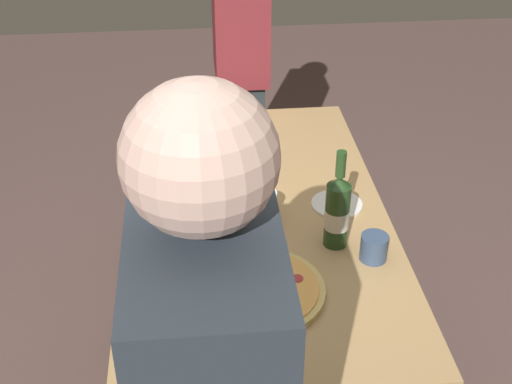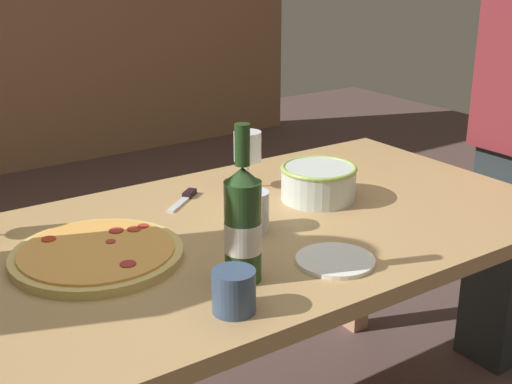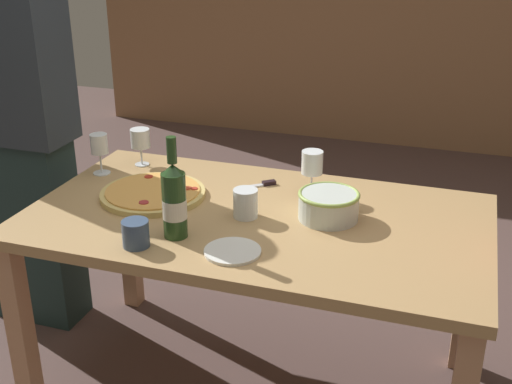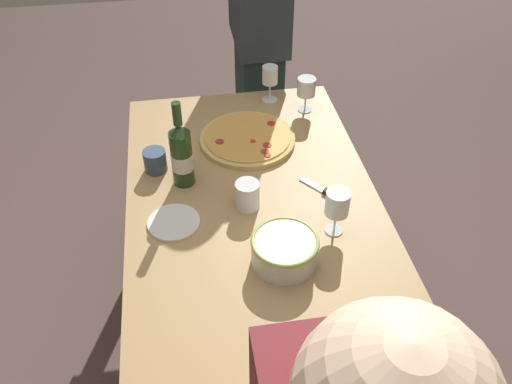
{
  "view_description": "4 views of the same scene",
  "coord_description": "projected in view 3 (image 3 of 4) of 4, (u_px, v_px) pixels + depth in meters",
  "views": [
    {
      "loc": [
        -1.95,
        0.19,
        2.1
      ],
      "look_at": [
        0.0,
        0.0,
        0.84
      ],
      "focal_mm": 48.41,
      "sensor_mm": 36.0,
      "label": 1
    },
    {
      "loc": [
        -0.92,
        -1.34,
        1.42
      ],
      "look_at": [
        0.0,
        0.0,
        0.84
      ],
      "focal_mm": 48.39,
      "sensor_mm": 36.0,
      "label": 2
    },
    {
      "loc": [
        0.66,
        -1.97,
        1.73
      ],
      "look_at": [
        0.0,
        0.0,
        0.84
      ],
      "focal_mm": 46.12,
      "sensor_mm": 36.0,
      "label": 3
    },
    {
      "loc": [
        1.33,
        -0.21,
        2.01
      ],
      "look_at": [
        0.0,
        0.0,
        0.84
      ],
      "focal_mm": 37.02,
      "sensor_mm": 36.0,
      "label": 4
    }
  ],
  "objects": [
    {
      "name": "cup_amber",
      "position": [
        246.0,
        203.0,
        2.26
      ],
      "size": [
        0.09,
        0.09,
        0.1
      ],
      "primitive_type": "cylinder",
      "color": "white",
      "rests_on": "dining_table"
    },
    {
      "name": "pizza_knife",
      "position": [
        261.0,
        184.0,
        2.53
      ],
      "size": [
        0.14,
        0.12,
        0.02
      ],
      "color": "silver",
      "rests_on": "dining_table"
    },
    {
      "name": "cup_ceramic",
      "position": [
        136.0,
        234.0,
        2.06
      ],
      "size": [
        0.09,
        0.09,
        0.09
      ],
      "primitive_type": "cylinder",
      "color": "#384C6B",
      "rests_on": "dining_table"
    },
    {
      "name": "wine_glass_by_bottle",
      "position": [
        312.0,
        164.0,
        2.42
      ],
      "size": [
        0.08,
        0.08,
        0.17
      ],
      "color": "white",
      "rests_on": "dining_table"
    },
    {
      "name": "dining_table",
      "position": [
        256.0,
        238.0,
        2.33
      ],
      "size": [
        1.6,
        0.9,
        0.75
      ],
      "color": "tan",
      "rests_on": "ground"
    },
    {
      "name": "wine_glass_far_left",
      "position": [
        99.0,
        146.0,
        2.61
      ],
      "size": [
        0.07,
        0.07,
        0.17
      ],
      "color": "white",
      "rests_on": "dining_table"
    },
    {
      "name": "pizza",
      "position": [
        153.0,
        193.0,
        2.44
      ],
      "size": [
        0.39,
        0.39,
        0.03
      ],
      "color": "tan",
      "rests_on": "dining_table"
    },
    {
      "name": "wine_glass_near_pizza",
      "position": [
        140.0,
        140.0,
        2.7
      ],
      "size": [
        0.08,
        0.08,
        0.16
      ],
      "color": "white",
      "rests_on": "dining_table"
    },
    {
      "name": "wine_bottle",
      "position": [
        174.0,
        200.0,
        2.09
      ],
      "size": [
        0.08,
        0.08,
        0.34
      ],
      "color": "#23411D",
      "rests_on": "dining_table"
    },
    {
      "name": "side_plate",
      "position": [
        233.0,
        251.0,
        2.04
      ],
      "size": [
        0.18,
        0.18,
        0.01
      ],
      "primitive_type": "cylinder",
      "color": "white",
      "rests_on": "dining_table"
    },
    {
      "name": "serving_bowl",
      "position": [
        329.0,
        204.0,
        2.25
      ],
      "size": [
        0.21,
        0.21,
        0.1
      ],
      "color": "silver",
      "rests_on": "dining_table"
    },
    {
      "name": "person_host",
      "position": [
        19.0,
        133.0,
        2.73
      ],
      "size": [
        0.45,
        0.24,
        1.73
      ],
      "rotation": [
        0.0,
        0.0,
        -0.17
      ],
      "color": "#1E3231",
      "rests_on": "ground"
    }
  ]
}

